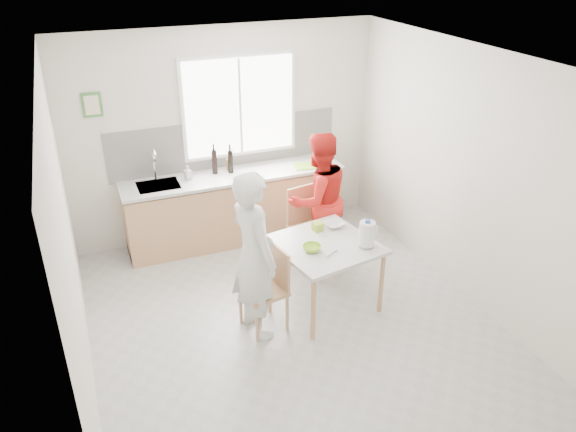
{
  "coord_description": "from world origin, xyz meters",
  "views": [
    {
      "loc": [
        -1.8,
        -4.41,
        3.67
      ],
      "look_at": [
        0.04,
        0.2,
        1.14
      ],
      "focal_mm": 35.0,
      "sensor_mm": 36.0,
      "label": 1
    }
  ],
  "objects_px": {
    "wine_bottle_a": "(214,162)",
    "dining_table": "(325,250)",
    "chair_left": "(269,285)",
    "wine_bottle_b": "(230,161)",
    "person_white": "(254,256)",
    "bowl_white": "(334,224)",
    "person_red": "(318,200)",
    "milk_jug": "(367,233)",
    "chair_far": "(308,223)",
    "bowl_green": "(312,248)"
  },
  "relations": [
    {
      "from": "bowl_green",
      "to": "wine_bottle_b",
      "type": "height_order",
      "value": "wine_bottle_b"
    },
    {
      "from": "chair_far",
      "to": "bowl_green",
      "type": "bearing_deg",
      "value": -122.18
    },
    {
      "from": "dining_table",
      "to": "person_white",
      "type": "relative_size",
      "value": 0.65
    },
    {
      "from": "chair_left",
      "to": "person_red",
      "type": "height_order",
      "value": "person_red"
    },
    {
      "from": "person_red",
      "to": "wine_bottle_b",
      "type": "xyz_separation_m",
      "value": [
        -0.78,
        0.98,
        0.24
      ]
    },
    {
      "from": "dining_table",
      "to": "bowl_white",
      "type": "relative_size",
      "value": 5.26
    },
    {
      "from": "dining_table",
      "to": "bowl_white",
      "type": "distance_m",
      "value": 0.4
    },
    {
      "from": "bowl_green",
      "to": "milk_jug",
      "type": "relative_size",
      "value": 0.66
    },
    {
      "from": "person_red",
      "to": "milk_jug",
      "type": "relative_size",
      "value": 5.78
    },
    {
      "from": "chair_left",
      "to": "milk_jug",
      "type": "relative_size",
      "value": 3.09
    },
    {
      "from": "person_red",
      "to": "milk_jug",
      "type": "height_order",
      "value": "person_red"
    },
    {
      "from": "person_white",
      "to": "bowl_white",
      "type": "xyz_separation_m",
      "value": [
        1.08,
        0.45,
        -0.09
      ]
    },
    {
      "from": "chair_left",
      "to": "dining_table",
      "type": "bearing_deg",
      "value": 90.0
    },
    {
      "from": "chair_left",
      "to": "bowl_white",
      "type": "bearing_deg",
      "value": 104.27
    },
    {
      "from": "chair_far",
      "to": "wine_bottle_a",
      "type": "bearing_deg",
      "value": 119.75
    },
    {
      "from": "chair_far",
      "to": "wine_bottle_b",
      "type": "distance_m",
      "value": 1.29
    },
    {
      "from": "chair_far",
      "to": "wine_bottle_a",
      "type": "xyz_separation_m",
      "value": [
        -0.85,
        1.02,
        0.54
      ]
    },
    {
      "from": "dining_table",
      "to": "bowl_green",
      "type": "relative_size",
      "value": 6.06
    },
    {
      "from": "chair_left",
      "to": "wine_bottle_b",
      "type": "relative_size",
      "value": 2.95
    },
    {
      "from": "bowl_white",
      "to": "wine_bottle_b",
      "type": "distance_m",
      "value": 1.73
    },
    {
      "from": "dining_table",
      "to": "chair_far",
      "type": "height_order",
      "value": "chair_far"
    },
    {
      "from": "milk_jug",
      "to": "wine_bottle_b",
      "type": "xyz_separation_m",
      "value": [
        -0.83,
        2.07,
        0.16
      ]
    },
    {
      "from": "chair_far",
      "to": "person_red",
      "type": "xyz_separation_m",
      "value": [
        0.12,
        -0.0,
        0.29
      ]
    },
    {
      "from": "chair_far",
      "to": "chair_left",
      "type": "bearing_deg",
      "value": -141.43
    },
    {
      "from": "chair_left",
      "to": "milk_jug",
      "type": "distance_m",
      "value": 1.13
    },
    {
      "from": "dining_table",
      "to": "milk_jug",
      "type": "bearing_deg",
      "value": -30.57
    },
    {
      "from": "dining_table",
      "to": "wine_bottle_a",
      "type": "height_order",
      "value": "wine_bottle_a"
    },
    {
      "from": "dining_table",
      "to": "person_white",
      "type": "distance_m",
      "value": 0.87
    },
    {
      "from": "person_white",
      "to": "bowl_white",
      "type": "relative_size",
      "value": 8.04
    },
    {
      "from": "milk_jug",
      "to": "chair_far",
      "type": "bearing_deg",
      "value": 88.67
    },
    {
      "from": "chair_left",
      "to": "wine_bottle_b",
      "type": "xyz_separation_m",
      "value": [
        0.21,
        1.97,
        0.58
      ]
    },
    {
      "from": "chair_left",
      "to": "wine_bottle_a",
      "type": "bearing_deg",
      "value": 169.28
    },
    {
      "from": "bowl_green",
      "to": "person_red",
      "type": "bearing_deg",
      "value": 62.2
    },
    {
      "from": "wine_bottle_b",
      "to": "person_red",
      "type": "bearing_deg",
      "value": -51.51
    },
    {
      "from": "bowl_white",
      "to": "wine_bottle_b",
      "type": "height_order",
      "value": "wine_bottle_b"
    },
    {
      "from": "chair_far",
      "to": "milk_jug",
      "type": "relative_size",
      "value": 3.41
    },
    {
      "from": "chair_left",
      "to": "wine_bottle_a",
      "type": "distance_m",
      "value": 2.1
    },
    {
      "from": "bowl_white",
      "to": "milk_jug",
      "type": "height_order",
      "value": "milk_jug"
    },
    {
      "from": "dining_table",
      "to": "bowl_white",
      "type": "xyz_separation_m",
      "value": [
        0.25,
        0.3,
        0.11
      ]
    },
    {
      "from": "wine_bottle_a",
      "to": "dining_table",
      "type": "bearing_deg",
      "value": -70.8
    },
    {
      "from": "wine_bottle_a",
      "to": "wine_bottle_b",
      "type": "relative_size",
      "value": 1.07
    },
    {
      "from": "milk_jug",
      "to": "wine_bottle_a",
      "type": "relative_size",
      "value": 0.89
    },
    {
      "from": "chair_left",
      "to": "bowl_green",
      "type": "relative_size",
      "value": 4.67
    },
    {
      "from": "milk_jug",
      "to": "wine_bottle_a",
      "type": "distance_m",
      "value": 2.35
    },
    {
      "from": "bowl_green",
      "to": "milk_jug",
      "type": "distance_m",
      "value": 0.59
    },
    {
      "from": "dining_table",
      "to": "chair_left",
      "type": "distance_m",
      "value": 0.71
    },
    {
      "from": "person_white",
      "to": "wine_bottle_b",
      "type": "distance_m",
      "value": 2.04
    },
    {
      "from": "wine_bottle_a",
      "to": "wine_bottle_b",
      "type": "height_order",
      "value": "wine_bottle_a"
    },
    {
      "from": "person_white",
      "to": "wine_bottle_a",
      "type": "distance_m",
      "value": 2.06
    },
    {
      "from": "chair_far",
      "to": "milk_jug",
      "type": "bearing_deg",
      "value": -91.33
    }
  ]
}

